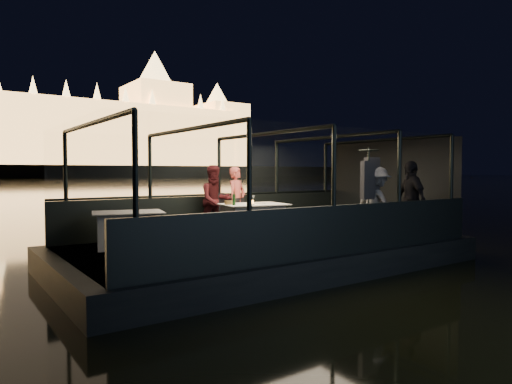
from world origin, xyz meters
TOP-DOWN VIEW (x-y plane):
  - boat_hull at (0.00, 0.00)m, footprint 8.60×4.40m
  - boat_deck at (0.00, 0.00)m, footprint 8.00×4.00m
  - gunwale_port at (0.00, 2.00)m, footprint 8.00×0.08m
  - gunwale_starboard at (0.00, -2.00)m, footprint 8.00×0.08m
  - cabin_glass_port at (0.00, 2.00)m, footprint 8.00×0.02m
  - cabin_glass_starboard at (0.00, -2.00)m, footprint 8.00×0.02m
  - cabin_roof_glass at (0.00, 0.00)m, footprint 8.00×4.00m
  - end_wall_fore at (-4.00, 0.00)m, footprint 0.02×4.00m
  - end_wall_aft at (4.00, 0.00)m, footprint 0.02×4.00m
  - canopy_ribs at (0.00, 0.00)m, footprint 8.00×4.00m
  - dining_table_central at (0.15, 0.74)m, footprint 1.60×1.27m
  - dining_table_aft at (-2.67, 0.99)m, footprint 1.55×1.28m
  - chair_port_left at (-0.27, 1.47)m, footprint 0.51×0.51m
  - chair_port_right at (0.25, 1.31)m, footprint 0.51×0.51m
  - coat_stand at (1.53, -1.45)m, footprint 0.66×0.58m
  - person_woman_coral at (0.25, 1.58)m, footprint 0.69×0.60m
  - person_man_maroon at (-0.38, 1.53)m, footprint 0.84×0.68m
  - passenger_stripe at (1.88, -1.36)m, footprint 0.66×1.08m
  - passenger_dark at (2.88, -1.47)m, footprint 0.79×1.11m
  - wine_bottle at (-0.44, 0.61)m, footprint 0.07×0.07m
  - bread_basket at (-0.41, 0.87)m, footprint 0.26×0.26m
  - amber_candle at (0.17, 0.79)m, footprint 0.06×0.06m
  - plate_near at (0.31, 0.66)m, footprint 0.30×0.30m
  - plate_far at (-0.26, 0.95)m, footprint 0.31×0.31m
  - wine_glass_white at (-0.44, 0.66)m, footprint 0.08×0.08m
  - wine_glass_red at (0.22, 1.01)m, footprint 0.07×0.07m
  - wine_glass_empty at (0.09, 0.63)m, footprint 0.09×0.09m

SIDE VIEW (x-z plane):
  - boat_hull at x=0.00m, z-range -0.50..0.50m
  - boat_deck at x=0.00m, z-range 0.46..0.50m
  - dining_table_central at x=0.15m, z-range 0.50..1.27m
  - dining_table_aft at x=-2.67m, z-range 0.53..1.24m
  - gunwale_port at x=0.00m, z-range 0.50..1.40m
  - gunwale_starboard at x=0.00m, z-range 0.50..1.40m
  - chair_port_left at x=-0.27m, z-range 0.46..1.44m
  - chair_port_right at x=0.25m, z-range 0.52..1.38m
  - person_woman_coral at x=0.25m, z-range 0.44..2.06m
  - person_man_maroon at x=-0.38m, z-range 0.43..2.07m
  - plate_near at x=0.31m, z-range 1.26..1.28m
  - plate_far at x=-0.26m, z-range 1.27..1.28m
  - bread_basket at x=-0.41m, z-range 1.26..1.35m
  - amber_candle at x=0.17m, z-range 1.27..1.34m
  - passenger_stripe at x=1.88m, z-range 0.55..2.15m
  - passenger_dark at x=2.88m, z-range 0.48..2.22m
  - wine_glass_white at x=-0.44m, z-range 1.27..1.45m
  - wine_glass_red at x=0.22m, z-range 1.27..1.45m
  - wine_glass_empty at x=0.09m, z-range 1.26..1.46m
  - coat_stand at x=1.53m, z-range 0.41..2.39m
  - wine_bottle at x=-0.44m, z-range 1.26..1.57m
  - end_wall_fore at x=-4.00m, z-range 0.50..2.80m
  - end_wall_aft at x=4.00m, z-range 0.50..2.80m
  - canopy_ribs at x=0.00m, z-range 0.50..2.80m
  - cabin_glass_port at x=0.00m, z-range 1.40..2.80m
  - cabin_glass_starboard at x=0.00m, z-range 1.40..2.80m
  - cabin_roof_glass at x=0.00m, z-range 2.79..2.81m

